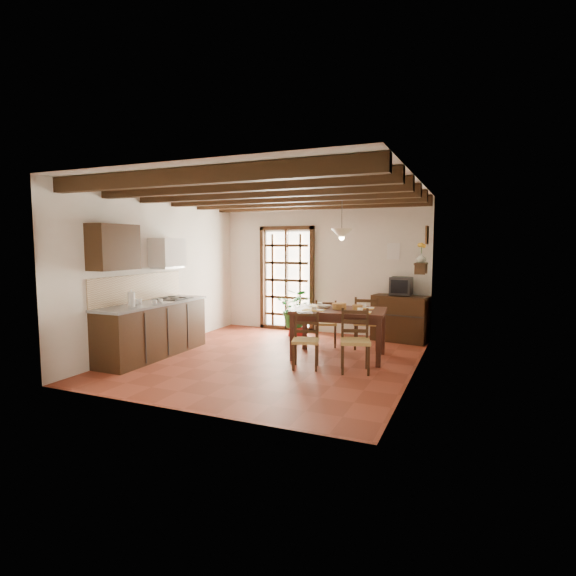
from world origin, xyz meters
The scene contains 25 objects.
ground_plane centered at (0.00, 0.00, 0.00)m, with size 5.00×5.00×0.00m, color brown.
room_shell centered at (0.00, 0.00, 1.82)m, with size 4.52×5.02×2.81m.
ceiling_beams centered at (0.00, 0.00, 2.69)m, with size 4.50×4.34×0.20m.
french_door centered at (-0.80, 2.45, 1.18)m, with size 1.26×0.11×2.32m.
kitchen_counter centered at (-1.96, -0.60, 0.47)m, with size 0.64×2.25×1.38m.
upper_cabinet centered at (-2.08, -1.30, 1.85)m, with size 0.35×0.80×0.70m, color black.
range_hood centered at (-2.05, -0.05, 1.73)m, with size 0.38×0.60×0.54m.
counter_items centered at (-1.95, -0.51, 0.96)m, with size 0.50×1.43×0.25m.
dining_table centered at (0.97, 0.54, 0.71)m, with size 1.61×1.14×0.82m.
chair_near_left centered at (0.68, -0.28, 0.27)m, with size 0.48×0.47×0.86m.
chair_near_right centered at (1.43, -0.18, 0.29)m, with size 0.53×0.52×0.94m.
chair_far_left centered at (0.50, 1.26, 0.27)m, with size 0.50×0.49×0.87m.
chair_far_right centered at (1.25, 1.35, 0.30)m, with size 0.51×0.49×0.96m.
table_setting centered at (0.97, 0.54, 0.92)m, with size 1.10×0.73×0.10m.
table_bowl centered at (0.69, 0.56, 0.85)m, with size 0.22×0.22×0.05m, color white.
sideboard centered at (1.71, 2.23, 0.45)m, with size 1.06×0.48×0.90m, color black.
crt_tv centered at (1.71, 2.22, 1.09)m, with size 0.41×0.38×0.34m.
fuse_box centered at (1.50, 2.48, 1.75)m, with size 0.25×0.03×0.32m, color white.
plant_pot centered at (-0.36, 1.89, 0.11)m, with size 0.34×0.34×0.21m, color maroon.
potted_plant centered at (-0.36, 1.89, 0.57)m, with size 1.87×1.60×2.08m, color #144C19.
wall_shelf centered at (2.14, 1.60, 1.51)m, with size 0.20×0.42×0.20m.
shelf_vase centered at (2.14, 1.60, 1.65)m, with size 0.15×0.15×0.15m, color #B2BFB2.
shelf_flowers centered at (2.14, 1.60, 1.86)m, with size 0.14×0.14×0.36m.
framed_picture centered at (2.22, 1.60, 2.05)m, with size 0.03×0.32×0.32m.
pendant_lamp centered at (0.97, 0.64, 2.08)m, with size 0.36×0.36×0.84m.
Camera 1 is at (3.07, -6.59, 1.91)m, focal length 28.00 mm.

